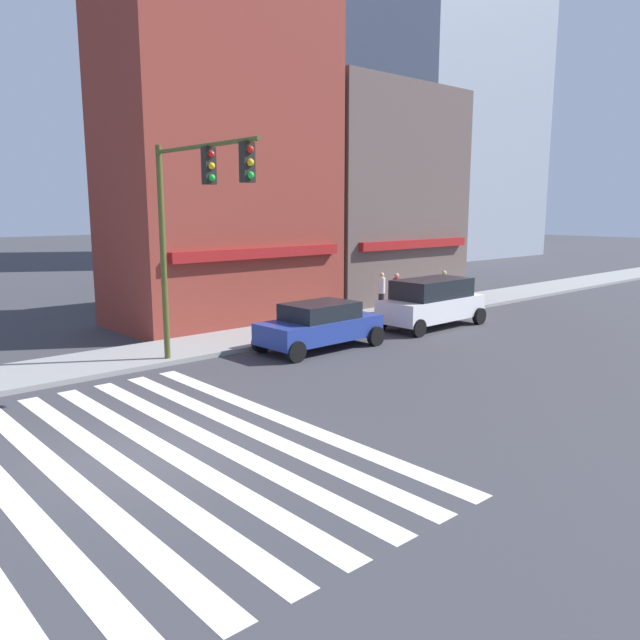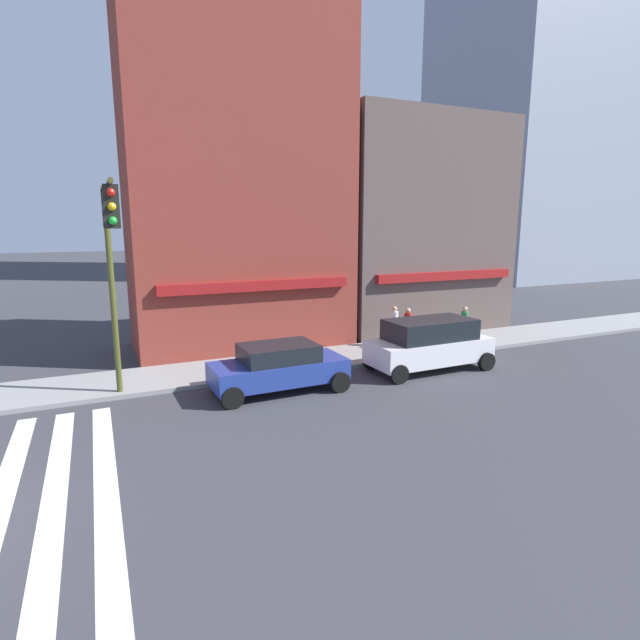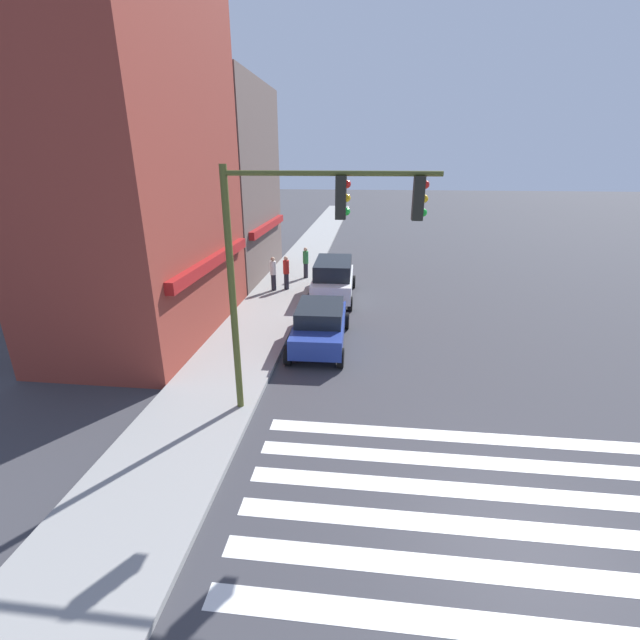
# 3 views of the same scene
# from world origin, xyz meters

# --- Properties ---
(ground_plane) EXTENTS (200.00, 200.00, 0.00)m
(ground_plane) POSITION_xyz_m (0.00, 0.00, 0.00)
(ground_plane) COLOR #38383D
(sidewalk_left) EXTENTS (120.00, 3.00, 0.15)m
(sidewalk_left) POSITION_xyz_m (0.00, 7.50, 0.07)
(sidewalk_left) COLOR gray
(sidewalk_left) RESTS_ON ground_plane
(crosswalk_stripes) EXTENTS (7.21, 10.80, 0.01)m
(crosswalk_stripes) POSITION_xyz_m (0.00, 0.00, 0.00)
(crosswalk_stripes) COLOR silver
(crosswalk_stripes) RESTS_ON ground_plane
(storefront_row) EXTENTS (18.28, 5.30, 15.09)m
(storefront_row) POSITION_xyz_m (13.14, 11.50, 6.63)
(storefront_row) COLOR maroon
(storefront_row) RESTS_ON ground_plane
(traffic_signal) EXTENTS (0.32, 5.03, 6.52)m
(traffic_signal) POSITION_xyz_m (3.95, 4.61, 4.72)
(traffic_signal) COLOR #474C1E
(traffic_signal) RESTS_ON ground_plane
(sedan_blue) EXTENTS (4.44, 2.02, 1.59)m
(sedan_blue) POSITION_xyz_m (8.74, 4.70, 0.84)
(sedan_blue) COLOR navy
(sedan_blue) RESTS_ON ground_plane
(suv_white) EXTENTS (4.74, 2.12, 1.94)m
(suv_white) POSITION_xyz_m (14.72, 4.70, 1.03)
(suv_white) COLOR white
(suv_white) RESTS_ON ground_plane
(pedestrian_red_jacket) EXTENTS (0.32, 0.32, 1.77)m
(pedestrian_red_jacket) POSITION_xyz_m (15.47, 7.24, 1.07)
(pedestrian_red_jacket) COLOR #23232D
(pedestrian_red_jacket) RESTS_ON sidewalk_left
(pedestrian_green_top) EXTENTS (0.32, 0.32, 1.77)m
(pedestrian_green_top) POSITION_xyz_m (17.94, 6.56, 1.07)
(pedestrian_green_top) COLOR #23232D
(pedestrian_green_top) RESTS_ON sidewalk_left
(pedestrian_white_shirt) EXTENTS (0.32, 0.32, 1.77)m
(pedestrian_white_shirt) POSITION_xyz_m (15.21, 7.88, 1.07)
(pedestrian_white_shirt) COLOR #23232D
(pedestrian_white_shirt) RESTS_ON sidewalk_left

